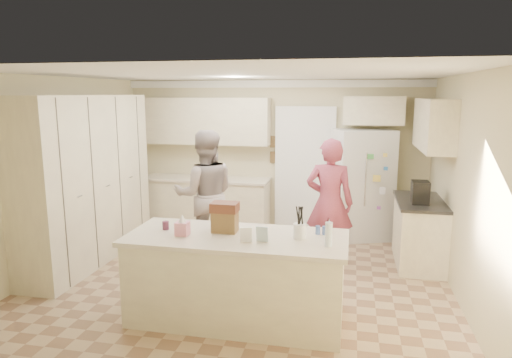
% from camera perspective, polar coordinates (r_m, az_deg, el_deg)
% --- Properties ---
extents(floor, '(5.20, 4.60, 0.02)m').
position_cam_1_polar(floor, '(6.12, -1.63, -12.23)').
color(floor, tan).
rests_on(floor, ground).
extents(ceiling, '(5.20, 4.60, 0.02)m').
position_cam_1_polar(ceiling, '(5.65, -1.78, 13.07)').
color(ceiling, white).
rests_on(ceiling, wall_back).
extents(wall_back, '(5.20, 0.02, 2.60)m').
position_cam_1_polar(wall_back, '(7.98, 2.23, 2.92)').
color(wall_back, beige).
rests_on(wall_back, ground).
extents(wall_front, '(5.20, 0.02, 2.60)m').
position_cam_1_polar(wall_front, '(3.61, -10.47, -6.80)').
color(wall_front, beige).
rests_on(wall_front, ground).
extents(wall_left, '(0.02, 4.60, 2.60)m').
position_cam_1_polar(wall_left, '(6.84, -23.46, 0.75)').
color(wall_left, beige).
rests_on(wall_left, ground).
extents(wall_right, '(0.02, 4.60, 2.60)m').
position_cam_1_polar(wall_right, '(5.73, 24.58, -1.10)').
color(wall_right, beige).
rests_on(wall_right, ground).
extents(crown_back, '(5.20, 0.08, 0.12)m').
position_cam_1_polar(crown_back, '(7.86, 2.23, 11.79)').
color(crown_back, white).
rests_on(crown_back, wall_back).
extents(pantry_bank, '(0.60, 2.60, 2.35)m').
position_cam_1_polar(pantry_bank, '(6.85, -20.31, -0.07)').
color(pantry_bank, '#F0E6BB').
rests_on(pantry_bank, floor).
extents(back_base_cab, '(2.20, 0.60, 0.88)m').
position_cam_1_polar(back_base_cab, '(8.12, -6.23, -3.18)').
color(back_base_cab, '#F0E6BB').
rests_on(back_base_cab, floor).
extents(back_countertop, '(2.24, 0.63, 0.04)m').
position_cam_1_polar(back_countertop, '(8.01, -6.32, -0.00)').
color(back_countertop, beige).
rests_on(back_countertop, back_base_cab).
extents(back_upper_cab, '(2.20, 0.35, 0.80)m').
position_cam_1_polar(back_upper_cab, '(8.02, -6.16, 7.21)').
color(back_upper_cab, '#F0E6BB').
rests_on(back_upper_cab, wall_back).
extents(doorway_opening, '(0.90, 0.06, 2.10)m').
position_cam_1_polar(doorway_opening, '(7.91, 6.10, 0.97)').
color(doorway_opening, black).
rests_on(doorway_opening, floor).
extents(doorway_casing, '(1.02, 0.03, 2.22)m').
position_cam_1_polar(doorway_casing, '(7.88, 6.08, 0.93)').
color(doorway_casing, white).
rests_on(doorway_casing, floor).
extents(wall_frame_upper, '(0.15, 0.02, 0.20)m').
position_cam_1_polar(wall_frame_upper, '(7.91, 2.33, 4.67)').
color(wall_frame_upper, brown).
rests_on(wall_frame_upper, wall_back).
extents(wall_frame_lower, '(0.15, 0.02, 0.20)m').
position_cam_1_polar(wall_frame_lower, '(7.94, 2.32, 2.74)').
color(wall_frame_lower, brown).
rests_on(wall_frame_lower, wall_back).
extents(refrigerator, '(1.09, 0.97, 1.80)m').
position_cam_1_polar(refrigerator, '(7.69, 13.04, -0.66)').
color(refrigerator, white).
rests_on(refrigerator, floor).
extents(fridge_seam, '(0.02, 0.02, 1.78)m').
position_cam_1_polar(fridge_seam, '(7.34, 13.08, -1.19)').
color(fridge_seam, gray).
rests_on(fridge_seam, refrigerator).
extents(fridge_dispenser, '(0.22, 0.03, 0.35)m').
position_cam_1_polar(fridge_dispenser, '(7.29, 11.44, 0.79)').
color(fridge_dispenser, black).
rests_on(fridge_dispenser, refrigerator).
extents(fridge_handle_l, '(0.02, 0.02, 0.85)m').
position_cam_1_polar(fridge_handle_l, '(7.30, 12.74, -0.04)').
color(fridge_handle_l, silver).
rests_on(fridge_handle_l, refrigerator).
extents(fridge_handle_r, '(0.02, 0.02, 0.85)m').
position_cam_1_polar(fridge_handle_r, '(7.30, 13.52, -0.07)').
color(fridge_handle_r, silver).
rests_on(fridge_handle_r, refrigerator).
extents(over_fridge_cab, '(0.95, 0.35, 0.45)m').
position_cam_1_polar(over_fridge_cab, '(7.62, 14.48, 8.27)').
color(over_fridge_cab, '#F0E6BB').
rests_on(over_fridge_cab, wall_back).
extents(right_base_cab, '(0.60, 1.20, 0.88)m').
position_cam_1_polar(right_base_cab, '(6.83, 19.69, -6.41)').
color(right_base_cab, '#F0E6BB').
rests_on(right_base_cab, floor).
extents(right_countertop, '(0.63, 1.24, 0.04)m').
position_cam_1_polar(right_countertop, '(6.71, 19.85, -2.65)').
color(right_countertop, '#2D2B28').
rests_on(right_countertop, right_base_cab).
extents(right_upper_cab, '(0.35, 1.50, 0.70)m').
position_cam_1_polar(right_upper_cab, '(6.78, 21.32, 6.37)').
color(right_upper_cab, '#F0E6BB').
rests_on(right_upper_cab, wall_right).
extents(coffee_maker, '(0.22, 0.28, 0.30)m').
position_cam_1_polar(coffee_maker, '(6.48, 19.82, -1.58)').
color(coffee_maker, black).
rests_on(coffee_maker, right_countertop).
extents(island_base, '(2.20, 0.90, 0.88)m').
position_cam_1_polar(island_base, '(4.92, -2.43, -12.46)').
color(island_base, '#F0E6BB').
rests_on(island_base, floor).
extents(island_top, '(2.28, 0.96, 0.05)m').
position_cam_1_polar(island_top, '(4.76, -2.47, -7.36)').
color(island_top, beige).
rests_on(island_top, island_base).
extents(utensil_crock, '(0.13, 0.13, 0.15)m').
position_cam_1_polar(utensil_crock, '(4.66, 5.48, -6.49)').
color(utensil_crock, white).
rests_on(utensil_crock, island_top).
extents(tissue_box, '(0.13, 0.13, 0.14)m').
position_cam_1_polar(tissue_box, '(4.80, -9.18, -6.13)').
color(tissue_box, pink).
rests_on(tissue_box, island_top).
extents(tissue_plume, '(0.08, 0.08, 0.08)m').
position_cam_1_polar(tissue_plume, '(4.77, -9.22, -4.87)').
color(tissue_plume, white).
rests_on(tissue_plume, tissue_box).
extents(dollhouse_body, '(0.26, 0.18, 0.22)m').
position_cam_1_polar(dollhouse_body, '(4.85, -3.91, -5.36)').
color(dollhouse_body, brown).
rests_on(dollhouse_body, island_top).
extents(dollhouse_roof, '(0.28, 0.20, 0.10)m').
position_cam_1_polar(dollhouse_roof, '(4.81, -3.94, -3.52)').
color(dollhouse_roof, '#592D1E').
rests_on(dollhouse_roof, dollhouse_body).
extents(jam_jar, '(0.07, 0.07, 0.09)m').
position_cam_1_polar(jam_jar, '(5.04, -11.23, -5.71)').
color(jam_jar, '#59263F').
rests_on(jam_jar, island_top).
extents(greeting_card_a, '(0.12, 0.06, 0.16)m').
position_cam_1_polar(greeting_card_a, '(4.51, -1.26, -6.98)').
color(greeting_card_a, white).
rests_on(greeting_card_a, island_top).
extents(greeting_card_b, '(0.12, 0.05, 0.16)m').
position_cam_1_polar(greeting_card_b, '(4.53, 0.75, -6.91)').
color(greeting_card_b, silver).
rests_on(greeting_card_b, island_top).
extents(water_bottle, '(0.07, 0.07, 0.24)m').
position_cam_1_polar(water_bottle, '(4.44, 9.07, -6.86)').
color(water_bottle, silver).
rests_on(water_bottle, island_top).
extents(shaker_salt, '(0.05, 0.05, 0.09)m').
position_cam_1_polar(shaker_salt, '(4.82, 7.73, -6.34)').
color(shaker_salt, '#3E5BA1').
rests_on(shaker_salt, island_top).
extents(shaker_pepper, '(0.05, 0.05, 0.09)m').
position_cam_1_polar(shaker_pepper, '(4.82, 8.56, -6.38)').
color(shaker_pepper, '#3E5BA1').
rests_on(shaker_pepper, island_top).
extents(teen_boy, '(1.09, 0.97, 1.87)m').
position_cam_1_polar(teen_boy, '(6.63, -6.37, -1.95)').
color(teen_boy, '#999391').
rests_on(teen_boy, floor).
extents(teen_girl, '(0.67, 0.46, 1.79)m').
position_cam_1_polar(teen_girl, '(6.34, 9.16, -2.97)').
color(teen_girl, '#AF415A').
rests_on(teen_girl, floor).
extents(fridge_magnets, '(0.76, 0.02, 1.44)m').
position_cam_1_polar(fridge_magnets, '(7.34, 13.08, -1.20)').
color(fridge_magnets, tan).
rests_on(fridge_magnets, refrigerator).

